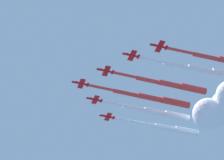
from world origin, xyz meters
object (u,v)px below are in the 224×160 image
at_px(jet_port_inner, 171,85).
at_px(jet_starboard_mid, 167,128).
at_px(jet_lead, 152,98).
at_px(jet_port_mid, 202,70).
at_px(jet_starboard_inner, 157,112).

distance_m(jet_port_inner, jet_starboard_mid, 35.00).
relative_size(jet_lead, jet_starboard_mid, 1.08).
bearing_deg(jet_port_mid, jet_starboard_inner, 138.38).
distance_m(jet_port_inner, jet_port_mid, 17.38).
bearing_deg(jet_lead, jet_starboard_mid, 81.54).
relative_size(jet_starboard_inner, jet_port_mid, 0.94).
relative_size(jet_lead, jet_port_mid, 1.02).
height_order(jet_lead, jet_port_mid, jet_port_mid).
bearing_deg(jet_starboard_mid, jet_port_mid, -58.44).
xyz_separation_m(jet_port_inner, jet_starboard_inner, (-10.79, 19.99, 1.09)).
bearing_deg(jet_starboard_inner, jet_port_inner, -61.65).
relative_size(jet_port_inner, jet_port_mid, 0.94).
xyz_separation_m(jet_lead, jet_starboard_inner, (0.37, 13.12, 1.77)).
height_order(jet_port_inner, jet_port_mid, jet_port_mid).
height_order(jet_lead, jet_port_inner, jet_port_inner).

